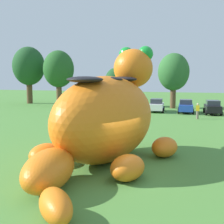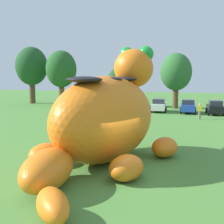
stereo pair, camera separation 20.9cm
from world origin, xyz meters
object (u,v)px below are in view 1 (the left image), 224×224
(car_black, at_px, (213,107))
(car_green, at_px, (129,105))
(giant_inflatable_creature, at_px, (106,118))
(car_orange, at_px, (82,104))
(spectator_near_inflatable, at_px, (115,109))
(spectator_mid_field, at_px, (198,111))
(car_blue, at_px, (186,106))
(car_yellow, at_px, (106,104))
(spectator_by_cars, at_px, (78,127))
(car_white, at_px, (157,105))

(car_black, bearing_deg, car_green, -179.06)
(giant_inflatable_creature, relative_size, car_orange, 3.02)
(spectator_near_inflatable, distance_m, spectator_mid_field, 9.11)
(car_blue, distance_m, car_black, 3.25)
(giant_inflatable_creature, relative_size, car_blue, 3.05)
(car_black, height_order, spectator_near_inflatable, car_black)
(giant_inflatable_creature, bearing_deg, car_yellow, 109.04)
(giant_inflatable_creature, distance_m, spectator_mid_field, 18.74)
(spectator_by_cars, bearing_deg, car_black, 62.40)
(car_yellow, bearing_deg, car_orange, 176.46)
(car_green, relative_size, spectator_by_cars, 2.55)
(car_orange, bearing_deg, car_white, 4.15)
(spectator_by_cars, bearing_deg, car_green, 92.61)
(spectator_near_inflatable, bearing_deg, spectator_by_cars, -85.23)
(giant_inflatable_creature, distance_m, car_white, 23.73)
(car_black, bearing_deg, spectator_near_inflatable, -151.55)
(car_blue, relative_size, spectator_near_inflatable, 2.46)
(car_green, xyz_separation_m, car_black, (10.49, 0.17, 0.00))
(car_white, height_order, spectator_mid_field, car_white)
(giant_inflatable_creature, xyz_separation_m, spectator_mid_field, (4.21, 18.20, -1.49))
(car_black, relative_size, spectator_by_cars, 2.49)
(car_black, xyz_separation_m, spectator_mid_field, (-1.64, -4.94, -0.01))
(car_green, bearing_deg, car_black, 0.94)
(car_orange, height_order, car_black, same)
(car_green, relative_size, spectator_near_inflatable, 2.55)
(car_green, bearing_deg, spectator_near_inflatable, -92.27)
(car_green, bearing_deg, giant_inflatable_creature, -78.59)
(giant_inflatable_creature, relative_size, car_yellow, 2.94)
(spectator_by_cars, bearing_deg, giant_inflatable_creature, -50.85)
(giant_inflatable_creature, relative_size, car_black, 3.02)
(car_yellow, height_order, car_blue, same)
(car_orange, xyz_separation_m, car_yellow, (3.61, -0.22, 0.00))
(spectator_near_inflatable, height_order, spectator_mid_field, same)
(car_green, relative_size, car_blue, 1.04)
(car_orange, height_order, car_white, same)
(giant_inflatable_creature, height_order, car_yellow, giant_inflatable_creature)
(car_yellow, bearing_deg, spectator_mid_field, -20.40)
(car_orange, height_order, car_blue, same)
(giant_inflatable_creature, distance_m, spectator_near_inflatable, 18.07)
(car_yellow, height_order, car_green, same)
(spectator_mid_field, bearing_deg, car_green, 151.66)
(car_blue, distance_m, spectator_mid_field, 5.56)
(car_yellow, bearing_deg, spectator_by_cars, -77.40)
(spectator_near_inflatable, bearing_deg, car_orange, 139.78)
(giant_inflatable_creature, xyz_separation_m, car_white, (-1.11, 23.66, -1.48))
(car_yellow, xyz_separation_m, car_white, (6.72, 0.97, 0.00))
(car_yellow, height_order, car_black, same)
(giant_inflatable_creature, xyz_separation_m, car_yellow, (-7.83, 22.68, -1.48))
(car_white, distance_m, spectator_mid_field, 7.62)
(car_white, distance_m, car_blue, 3.74)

